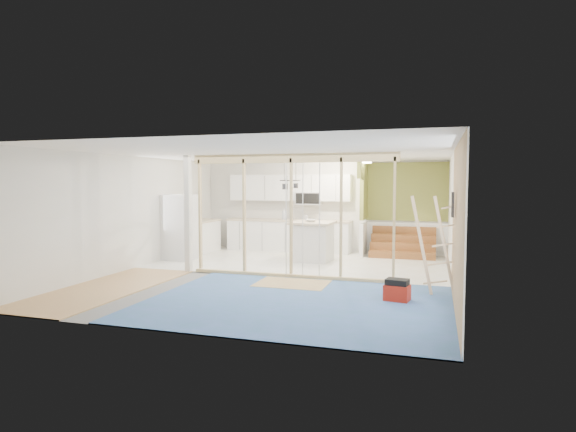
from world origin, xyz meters
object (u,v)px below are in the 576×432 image
(island, at_px, (312,242))
(ladder, at_px, (436,245))
(toolbox, at_px, (397,291))
(fridge, at_px, (180,228))

(island, relative_size, ladder, 0.60)
(island, relative_size, toolbox, 2.33)
(island, height_order, ladder, ladder)
(fridge, height_order, ladder, ladder)
(fridge, distance_m, ladder, 6.66)
(island, bearing_deg, ladder, -43.41)
(island, height_order, toolbox, island)
(fridge, bearing_deg, toolbox, -21.68)
(toolbox, height_order, ladder, ladder)
(toolbox, distance_m, ladder, 1.13)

